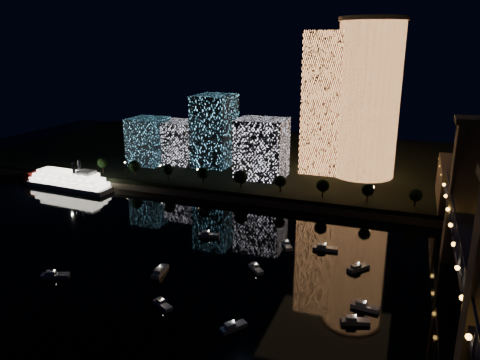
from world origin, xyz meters
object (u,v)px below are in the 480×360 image
object	(u,v)px
tower_rectangular	(327,103)
tower_cylindrical	(368,99)
riverboat	(65,180)
truss_bridge	(478,278)

from	to	relation	value
tower_rectangular	tower_cylindrical	bearing A→B (deg)	-4.64
tower_rectangular	riverboat	size ratio (longest dim) A/B	1.39
tower_cylindrical	truss_bridge	size ratio (longest dim) A/B	0.30
truss_bridge	riverboat	bearing A→B (deg)	160.16
tower_cylindrical	tower_rectangular	size ratio (longest dim) A/B	1.09
truss_bridge	riverboat	size ratio (longest dim) A/B	5.00
truss_bridge	riverboat	world-z (taller)	truss_bridge
tower_cylindrical	truss_bridge	world-z (taller)	tower_cylindrical
tower_rectangular	truss_bridge	xyz separation A→B (m)	(63.18, -130.74, -25.78)
riverboat	tower_cylindrical	bearing A→B (deg)	23.21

